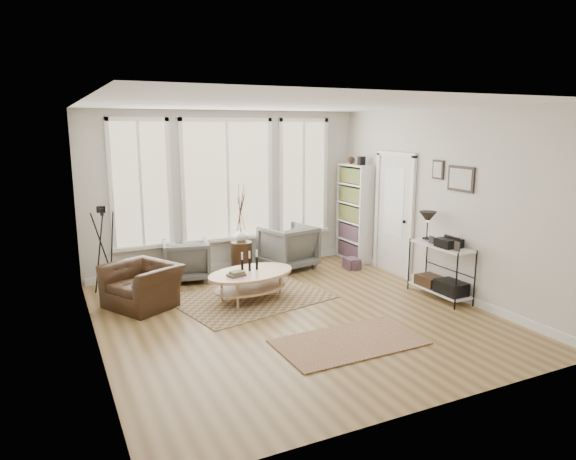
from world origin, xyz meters
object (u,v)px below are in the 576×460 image
bookcase (355,213)px  coffee_table (251,278)px  armchair_left (186,260)px  side_table (241,231)px  armchair_right (288,247)px  accent_chair (142,286)px  low_shelf (440,266)px

bookcase → coffee_table: bearing=-153.5°
armchair_left → side_table: 1.11m
armchair_left → bookcase: bearing=-170.5°
armchair_right → accent_chair: armchair_right is taller
low_shelf → armchair_right: low_shelf is taller
armchair_left → accent_chair: armchair_left is taller
armchair_right → armchair_left: bearing=-14.7°
side_table → accent_chair: 2.26m
armchair_right → accent_chair: bearing=5.6°
armchair_left → armchair_right: armchair_right is taller
side_table → accent_chair: bearing=-151.9°
armchair_right → accent_chair: size_ratio=0.92×
armchair_left → accent_chair: 1.38m
coffee_table → armchair_left: 1.58m
armchair_left → coffee_table: bearing=123.9°
side_table → coffee_table: bearing=-105.5°
bookcase → low_shelf: size_ratio=1.58×
bookcase → armchair_left: bookcase is taller
bookcase → accent_chair: size_ratio=2.11×
low_shelf → accent_chair: bearing=159.4°
armchair_left → accent_chair: bearing=58.7°
low_shelf → bookcase: bearing=88.7°
coffee_table → armchair_right: bearing=46.9°
bookcase → armchair_right: bookcase is taller
coffee_table → armchair_right: 1.92m
bookcase → armchair_left: size_ratio=2.65×
armchair_right → bookcase: bearing=165.6°
coffee_table → side_table: bearing=74.5°
bookcase → side_table: bearing=177.2°
side_table → accent_chair: side_table is taller
coffee_table → accent_chair: bearing=164.0°
bookcase → coffee_table: bookcase is taller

